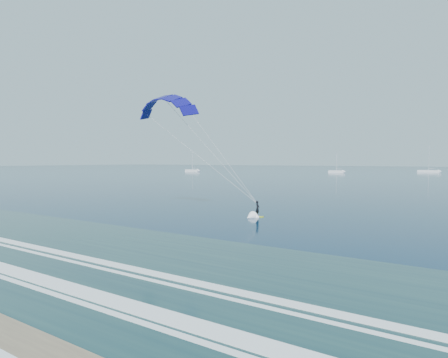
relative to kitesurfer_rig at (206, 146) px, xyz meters
name	(u,v)px	position (x,y,z in m)	size (l,w,h in m)	color
kitesurfer_rig	(206,146)	(0.00, 0.00, 0.00)	(16.18, 6.07, 14.66)	#B8CB17
sailboat_0	(192,170)	(-111.07, 134.37, -6.95)	(8.66, 2.40, 11.78)	white
sailboat_1	(337,171)	(-39.65, 159.73, -6.96)	(7.63, 2.40, 10.63)	white
sailboat_2	(429,171)	(-2.86, 192.85, -6.94)	(10.29, 2.40, 13.65)	white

